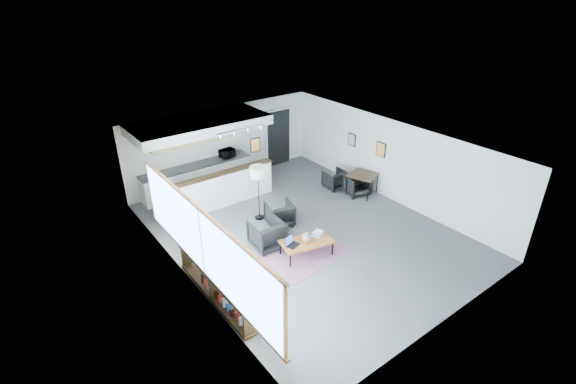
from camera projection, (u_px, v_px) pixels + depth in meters
room at (304, 190)px, 11.27m from camera, size 7.02×9.02×2.62m
window at (202, 244)px, 8.71m from camera, size 0.10×5.95×1.66m
console at (217, 287)px, 9.20m from camera, size 0.35×3.00×0.80m
kitchenette at (202, 156)px, 13.24m from camera, size 4.20×1.96×2.60m
doorway at (278, 137)px, 15.75m from camera, size 1.10×0.12×2.15m
track_light at (241, 130)px, 11.96m from camera, size 1.60×0.07×0.15m
wall_art_lower at (381, 149)px, 13.30m from camera, size 0.03×0.38×0.48m
wall_art_upper at (352, 140)px, 14.25m from camera, size 0.03×0.34×0.44m
kilim_rug at (306, 254)px, 10.84m from camera, size 2.17×1.57×0.01m
coffee_table at (306, 242)px, 10.66m from camera, size 1.42×0.95×0.43m
laptop at (291, 243)px, 10.46m from camera, size 0.40×0.36×0.24m
ceramic_pot at (307, 237)px, 10.57m from camera, size 0.25×0.25×0.25m
book_stack at (318, 233)px, 10.89m from camera, size 0.39×0.35×0.10m
coaster at (311, 243)px, 10.55m from camera, size 0.10×0.10×0.01m
armchair_left at (267, 233)px, 10.99m from camera, size 0.87×0.82×0.84m
armchair_right at (280, 213)px, 12.02m from camera, size 0.88×0.85×0.75m
floor_lamp at (258, 174)px, 11.87m from camera, size 0.62×0.62×1.67m
dining_table at (363, 176)px, 13.63m from camera, size 1.07×1.07×0.71m
dining_chair_near at (357, 186)px, 13.75m from camera, size 0.74×0.71×0.63m
dining_chair_far at (335, 180)px, 14.20m from camera, size 0.61×0.58×0.59m
microwave at (227, 152)px, 14.29m from camera, size 0.52×0.33×0.34m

